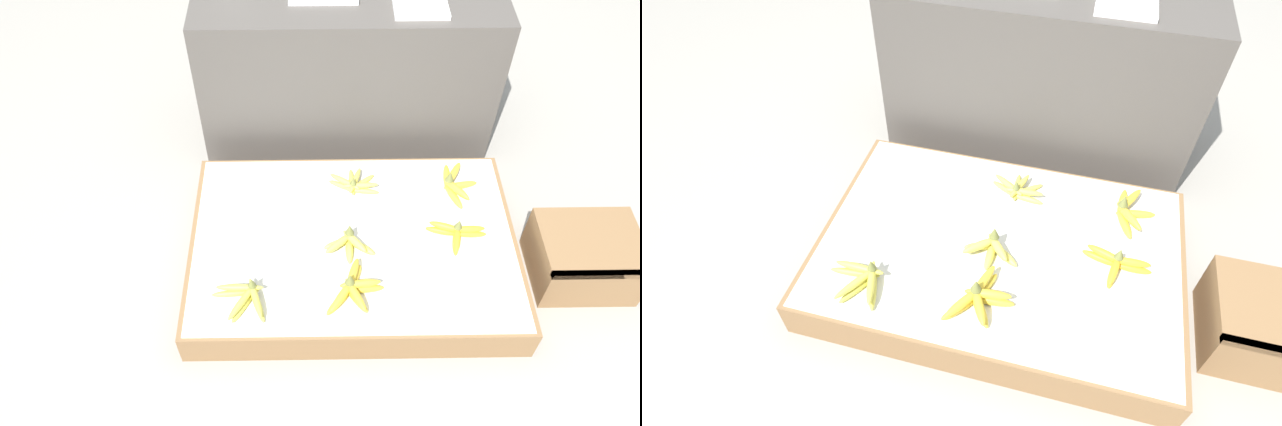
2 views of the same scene
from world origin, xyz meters
TOP-DOWN VIEW (x-y plane):
  - ground_plane at (0.00, 0.00)m, footprint 10.00×10.00m
  - display_platform at (0.00, 0.00)m, footprint 1.25×0.85m
  - back_vendor_table at (-0.00, 0.80)m, footprint 1.25×0.51m
  - wooden_crate at (0.88, -0.07)m, footprint 0.38×0.32m
  - banana_bunch_front_left at (-0.39, -0.27)m, footprint 0.20×0.18m
  - banana_bunch_front_midleft at (-0.02, -0.25)m, footprint 0.22×0.23m
  - banana_bunch_middle_midleft at (-0.02, -0.05)m, footprint 0.20×0.14m
  - banana_bunch_middle_midright at (0.39, -0.00)m, footprint 0.23×0.16m
  - banana_bunch_back_midleft at (0.01, 0.26)m, footprint 0.21×0.15m
  - banana_bunch_back_midright at (0.42, 0.25)m, footprint 0.15×0.24m
  - foam_tray_white at (0.26, 0.68)m, footprint 0.21×0.18m

SIDE VIEW (x-z plane):
  - ground_plane at x=0.00m, z-range 0.00..0.00m
  - display_platform at x=0.00m, z-range 0.00..0.15m
  - wooden_crate at x=0.88m, z-range 0.00..0.22m
  - banana_bunch_back_midleft at x=0.01m, z-range 0.13..0.22m
  - banana_bunch_front_left at x=-0.39m, z-range 0.13..0.22m
  - banana_bunch_middle_midright at x=0.39m, z-range 0.13..0.23m
  - banana_bunch_back_midright at x=0.42m, z-range 0.13..0.23m
  - banana_bunch_middle_midleft at x=-0.02m, z-range 0.13..0.23m
  - banana_bunch_front_midleft at x=-0.02m, z-range 0.13..0.24m
  - back_vendor_table at x=0.00m, z-range 0.00..0.71m
  - foam_tray_white at x=0.26m, z-range 0.71..0.73m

